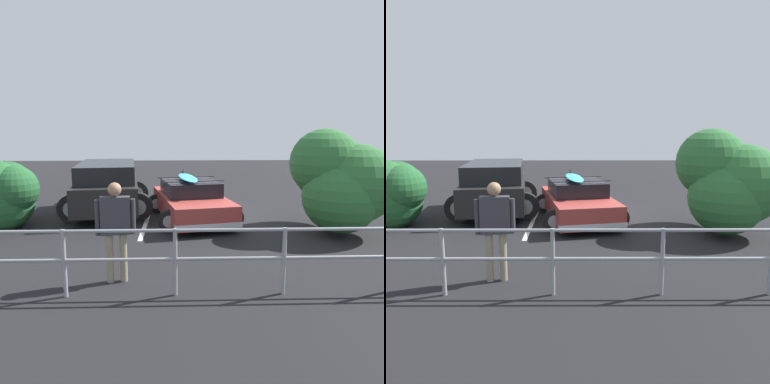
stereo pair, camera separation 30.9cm
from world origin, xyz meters
The scene contains 8 objects.
ground_plane centered at (0.00, 0.00, -0.01)m, with size 44.00×44.00×0.02m, color black.
parking_stripe centered at (1.77, 0.74, 0.00)m, with size 4.42×0.12×0.00m, color silver.
sedan_car centered at (0.43, 0.71, 0.57)m, with size 2.83×4.30×1.47m.
suv_car centered at (3.12, -0.41, 0.87)m, with size 3.07×4.67×1.65m.
person_bystander centered at (1.93, 5.41, 1.08)m, with size 0.69×0.27×1.80m.
railing_fence centered at (-0.90, 6.04, 0.75)m, with size 10.79×0.14×1.13m.
bush_near_left centered at (-3.38, 2.26, 1.43)m, with size 2.60×3.04×2.74m.
bush_near_right centered at (5.69, 1.36, 0.98)m, with size 1.97×2.33×2.00m.
Camera 2 is at (0.54, 11.85, 2.69)m, focal length 35.00 mm.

